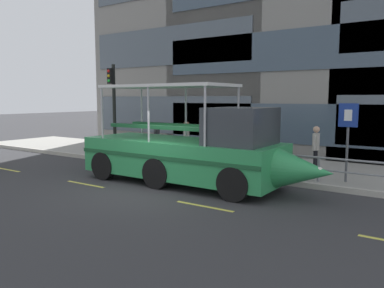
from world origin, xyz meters
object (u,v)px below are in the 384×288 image
leaned_bicycle (118,148)px  pedestrian_near_bow (316,145)px  parking_sign (348,129)px  duck_tour_boat (194,152)px  traffic_light_pole (113,101)px  pedestrian_mid_left (215,142)px  pedestrian_near_stern (157,137)px  pedestrian_mid_right (186,138)px

leaned_bicycle → pedestrian_near_bow: 9.08m
parking_sign → duck_tour_boat: size_ratio=0.29×
traffic_light_pole → duck_tour_boat: size_ratio=0.49×
parking_sign → pedestrian_mid_left: parking_sign is taller
leaned_bicycle → duck_tour_boat: size_ratio=0.20×
pedestrian_mid_left → pedestrian_near_stern: 2.95m
traffic_light_pole → parking_sign: 10.58m
leaned_bicycle → duck_tour_boat: duck_tour_boat is taller
pedestrian_near_stern → pedestrian_mid_left: bearing=3.8°
pedestrian_near_bow → pedestrian_mid_right: (-5.28, -0.67, 0.02)m
pedestrian_near_bow → pedestrian_mid_left: size_ratio=1.12×
pedestrian_near_bow → pedestrian_mid_left: pedestrian_near_bow is taller
pedestrian_near_bow → pedestrian_near_stern: (-6.96, -0.62, -0.05)m
traffic_light_pole → leaned_bicycle: size_ratio=2.47×
traffic_light_pole → leaned_bicycle: bearing=-2.3°
traffic_light_pole → pedestrian_near_bow: size_ratio=2.50×
parking_sign → pedestrian_mid_right: (-6.56, 0.25, -0.69)m
parking_sign → pedestrian_mid_left: size_ratio=1.67×
leaned_bicycle → pedestrian_mid_right: pedestrian_mid_right is taller
pedestrian_near_bow → leaned_bicycle: bearing=-173.5°
leaned_bicycle → duck_tour_boat: bearing=-22.2°
pedestrian_near_stern → parking_sign: bearing=-2.1°
duck_tour_boat → leaned_bicycle: bearing=157.8°
pedestrian_near_bow → pedestrian_mid_left: 4.04m
traffic_light_pole → pedestrian_mid_left: size_ratio=2.80×
pedestrian_mid_left → leaned_bicycle: bearing=-173.1°
parking_sign → pedestrian_near_stern: (-8.23, 0.31, -0.76)m
pedestrian_near_bow → parking_sign: bearing=-36.0°
parking_sign → duck_tour_boat: duck_tour_boat is taller
parking_sign → pedestrian_mid_right: bearing=177.8°
parking_sign → leaned_bicycle: (-10.27, -0.10, -1.37)m
parking_sign → leaned_bicycle: size_ratio=1.47×
pedestrian_mid_left → pedestrian_near_stern: bearing=-176.2°
leaned_bicycle → pedestrian_mid_right: (3.71, 0.35, 0.68)m
duck_tour_boat → pedestrian_mid_left: size_ratio=5.71×
duck_tour_boat → pedestrian_near_stern: bearing=144.1°
parking_sign → pedestrian_mid_right: 6.60m
duck_tour_boat → pedestrian_mid_left: duck_tour_boat is taller
parking_sign → pedestrian_mid_right: parking_sign is taller
pedestrian_mid_right → pedestrian_mid_left: bearing=11.2°
pedestrian_mid_left → pedestrian_near_bow: bearing=6.0°
pedestrian_mid_left → pedestrian_mid_right: 1.30m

